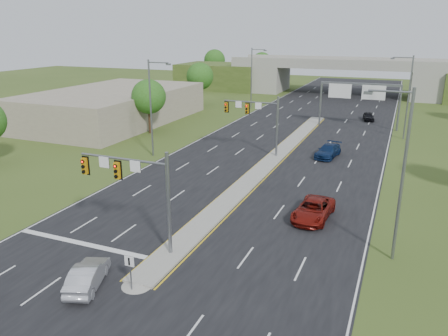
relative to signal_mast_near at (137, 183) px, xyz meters
The scene contains 23 objects.
ground 5.24m from the signal_mast_near, ahead, with size 240.00×240.00×0.00m, color #3A4F1C.
road 35.46m from the signal_mast_near, 86.31° to the left, with size 24.00×160.00×0.02m, color black.
median 23.64m from the signal_mast_near, 84.40° to the left, with size 2.00×54.00×0.16m, color gray.
median_nose 6.48m from the signal_mast_near, 60.04° to the right, with size 2.00×2.00×0.16m, color gray.
lane_markings 29.41m from the signal_mast_near, 86.72° to the left, with size 23.72×160.00×0.01m.
signal_mast_near is the anchor object (origin of this frame).
signal_mast_far 25.00m from the signal_mast_near, 90.00° to the left, with size 6.62×0.60×7.00m.
keep_right_sign 5.94m from the signal_mast_near, 63.06° to the right, with size 0.60×0.13×2.20m.
sign_gantry 45.88m from the signal_mast_near, 78.75° to the left, with size 11.58×0.44×6.67m.
overpass 80.11m from the signal_mast_near, 88.38° to the left, with size 80.00×14.00×8.10m.
lightpole_l_mid 22.95m from the signal_mast_near, 118.79° to the left, with size 2.85×0.25×11.00m.
lightpole_l_far 56.19m from the signal_mast_near, 101.33° to the left, with size 2.85×0.25×11.00m.
lightpole_r_near 16.42m from the signal_mast_near, 18.06° to the left, with size 2.85×0.25×11.00m.
lightpole_r_far 43.01m from the signal_mast_near, 68.78° to the left, with size 2.85×0.25×11.00m.
tree_l_near 34.92m from the signal_mast_near, 120.53° to the left, with size 4.80×4.80×7.60m.
tree_l_mid 59.21m from the signal_mast_near, 111.54° to the left, with size 5.20×5.20×8.12m.
tree_back_a 100.64m from the signal_mast_near, 110.80° to the left, with size 6.00×6.00×8.85m.
tree_back_b 96.56m from the signal_mast_near, 103.01° to the left, with size 5.60×5.60×8.32m.
commercial_building 44.77m from the signal_mast_near, 128.34° to the left, with size 18.00×30.00×5.00m, color gray.
car_silver 6.42m from the signal_mast_near, 93.37° to the right, with size 1.47×4.20×1.38m, color #B5B6BE.
car_far_a 14.08m from the signal_mast_near, 43.87° to the left, with size 2.47×5.36×1.49m, color maroon.
car_far_b 28.67m from the signal_mast_near, 73.99° to the left, with size 2.02×4.96×1.44m, color #0B1D42.
car_far_c 52.57m from the signal_mast_near, 78.73° to the left, with size 1.56×3.88×1.32m, color black.
Camera 1 is at (13.04, -22.34, 14.14)m, focal length 35.00 mm.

